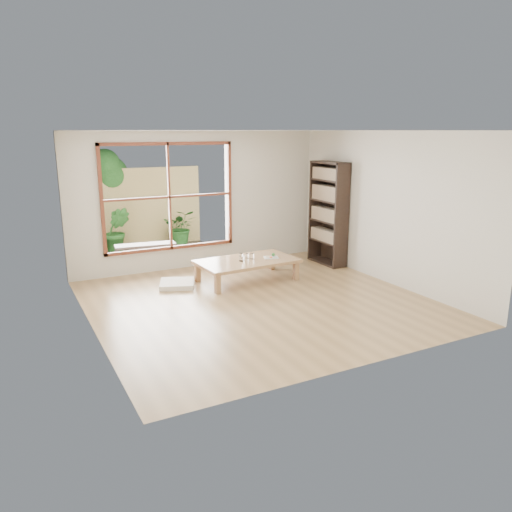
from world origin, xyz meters
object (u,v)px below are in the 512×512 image
at_px(low_table, 247,262).
at_px(food_tray, 272,257).
at_px(garden_bench, 145,247).
at_px(bookshelf, 328,214).

relative_size(low_table, food_tray, 6.03).
height_order(food_tray, garden_bench, food_tray).
bearing_deg(bookshelf, garden_bench, 152.84).
distance_m(low_table, garden_bench, 2.37).
bearing_deg(garden_bench, food_tray, -43.01).
bearing_deg(garden_bench, bookshelf, -20.15).
bearing_deg(low_table, garden_bench, 119.58).
xyz_separation_m(low_table, bookshelf, (1.97, 0.33, 0.68)).
xyz_separation_m(food_tray, garden_bench, (-1.73, 2.07, -0.06)).
xyz_separation_m(low_table, food_tray, (0.46, -0.07, 0.06)).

